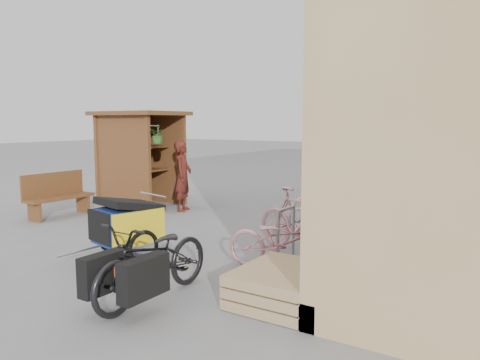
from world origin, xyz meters
The scene contains 17 objects.
ground centered at (0.00, 0.00, 0.00)m, with size 80.00×80.00×0.00m, color gray.
kiosk centered at (-3.28, 2.47, 1.55)m, with size 2.49×1.65×2.40m.
bike_rack centered at (2.30, 2.40, 0.52)m, with size 0.05×5.35×0.86m.
pallet_stack centered at (3.00, -1.40, 0.21)m, with size 1.00×1.20×0.40m.
bench centered at (-3.68, 0.34, 0.51)m, with size 0.49×1.58×1.00m.
shopping_carts centered at (3.00, 6.25, 0.64)m, with size 0.61×1.69×1.10m.
child_trailer centered at (0.02, -1.06, 0.55)m, with size 1.09×1.73×1.00m.
cargo_bike centered at (1.66, -2.19, 0.49)m, with size 0.68×1.90×1.00m.
person_kiosk centered at (-1.75, 2.44, 0.84)m, with size 0.62×0.40×1.69m, color maroon.
bike_0 centered at (2.45, -0.36, 0.44)m, with size 0.59×1.68×0.88m, color pink.
bike_1 centered at (2.26, 0.57, 0.54)m, with size 0.51×1.80×1.08m, color pink.
bike_2 centered at (2.19, 1.73, 0.41)m, with size 0.54×1.56×0.82m, color #A5A6AA.
bike_3 centered at (2.18, 2.14, 0.53)m, with size 0.50×1.78×1.07m, color white.
bike_4 centered at (2.42, 2.75, 0.49)m, with size 0.65×1.85×0.97m, color maroon.
bike_5 centered at (2.26, 3.07, 0.45)m, with size 0.43×1.51×0.91m, color maroon.
bike_6 centered at (2.18, 4.00, 0.44)m, with size 0.58×1.66×0.87m, color white.
bike_7 centered at (2.36, 4.42, 0.51)m, with size 0.48×1.71×1.03m, color maroon.
Camera 1 is at (5.48, -6.16, 2.14)m, focal length 35.00 mm.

